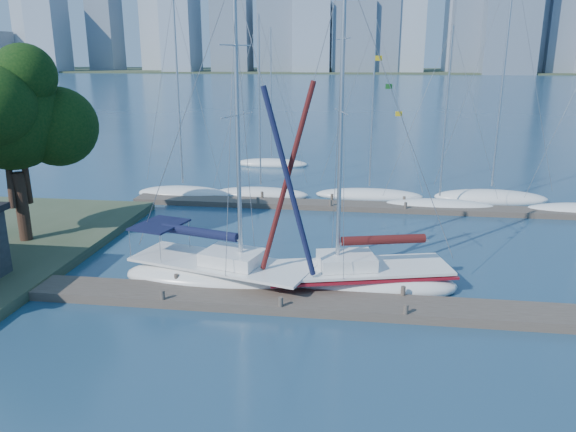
# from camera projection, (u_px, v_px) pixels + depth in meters

# --- Properties ---
(ground) EXTENTS (700.00, 700.00, 0.00)m
(ground) POSITION_uv_depth(u_px,v_px,m) (284.00, 306.00, 23.80)
(ground) COLOR navy
(ground) RESTS_ON ground
(near_dock) EXTENTS (26.00, 2.00, 0.40)m
(near_dock) POSITION_uv_depth(u_px,v_px,m) (284.00, 302.00, 23.75)
(near_dock) COLOR #494035
(near_dock) RESTS_ON ground
(far_dock) EXTENTS (30.00, 1.80, 0.36)m
(far_dock) POSITION_uv_depth(u_px,v_px,m) (346.00, 206.00, 38.71)
(far_dock) COLOR #494035
(far_dock) RESTS_ON ground
(far_shore) EXTENTS (800.00, 100.00, 1.50)m
(far_shore) POSITION_uv_depth(u_px,v_px,m) (362.00, 71.00, 328.19)
(far_shore) COLOR #38472D
(far_shore) RESTS_ON ground
(tree) EXTENTS (7.95, 7.27, 10.82)m
(tree) POSITION_uv_depth(u_px,v_px,m) (10.00, 113.00, 28.77)
(tree) COLOR black
(tree) RESTS_ON ground
(sailboat_navy) EXTENTS (9.61, 5.34, 13.97)m
(sailboat_navy) POSITION_uv_depth(u_px,v_px,m) (221.00, 262.00, 25.86)
(sailboat_navy) COLOR white
(sailboat_navy) RESTS_ON ground
(sailboat_maroon) EXTENTS (9.23, 4.97, 14.27)m
(sailboat_maroon) POSITION_uv_depth(u_px,v_px,m) (359.00, 265.00, 25.38)
(sailboat_maroon) COLOR white
(sailboat_maroon) RESTS_ON ground
(bg_boat_0) EXTENTS (7.34, 4.64, 14.54)m
(bg_boat_0) POSITION_uv_depth(u_px,v_px,m) (184.00, 193.00, 41.81)
(bg_boat_0) COLOR white
(bg_boat_0) RESTS_ON ground
(bg_boat_1) EXTENTS (7.38, 4.47, 13.22)m
(bg_boat_1) POSITION_uv_depth(u_px,v_px,m) (261.00, 193.00, 41.86)
(bg_boat_1) COLOR white
(bg_boat_1) RESTS_ON ground
(bg_boat_2) EXTENTS (8.13, 4.62, 12.87)m
(bg_boat_2) POSITION_uv_depth(u_px,v_px,m) (369.00, 195.00, 41.45)
(bg_boat_2) COLOR white
(bg_boat_2) RESTS_ON ground
(bg_boat_3) EXTENTS (7.75, 2.24, 12.33)m
(bg_boat_3) POSITION_uv_depth(u_px,v_px,m) (439.00, 206.00, 38.52)
(bg_boat_3) COLOR white
(bg_boat_3) RESTS_ON ground
(bg_boat_4) EXTENTS (8.30, 3.70, 16.57)m
(bg_boat_4) POSITION_uv_depth(u_px,v_px,m) (491.00, 197.00, 40.46)
(bg_boat_4) COLOR white
(bg_boat_4) RESTS_ON ground
(bg_boat_6) EXTENTS (7.15, 4.62, 12.82)m
(bg_boat_6) POSITION_uv_depth(u_px,v_px,m) (272.00, 163.00, 53.34)
(bg_boat_6) COLOR white
(bg_boat_6) RESTS_ON ground
(skyline) EXTENTS (503.06, 51.31, 112.64)m
(skyline) POSITION_uv_depth(u_px,v_px,m) (404.00, 2.00, 287.42)
(skyline) COLOR gray
(skyline) RESTS_ON ground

